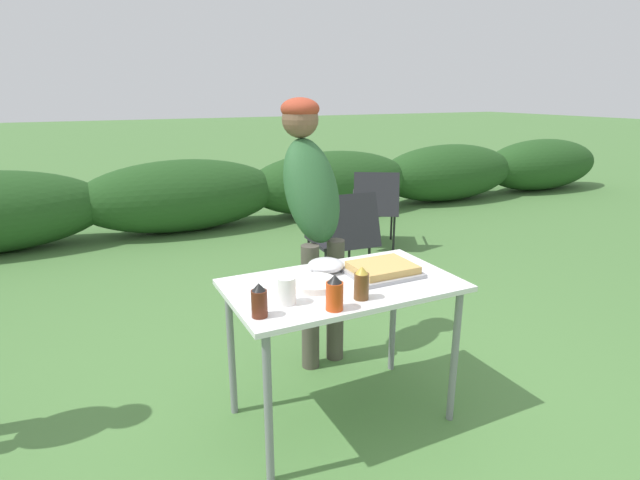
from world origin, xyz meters
The scene contains 13 objects.
ground_plane centered at (0.00, 0.00, 0.00)m, with size 60.00×60.00×0.00m, color #4C7A3D.
shrub_hedge centered at (0.00, 4.01, 0.43)m, with size 14.40×0.90×0.85m.
folding_table centered at (0.00, 0.00, 0.66)m, with size 1.10×0.64×0.74m.
food_tray centered at (0.23, 0.01, 0.77)m, with size 0.34×0.29×0.06m.
plate_stack centered at (-0.15, 0.01, 0.76)m, with size 0.24×0.24×0.03m, color white.
mixing_bowl centered at (0.00, 0.18, 0.77)m, with size 0.19×0.19×0.06m, color silver.
paper_cup_stack centered at (-0.33, -0.11, 0.80)m, with size 0.08×0.08×0.12m, color white.
bbq_sauce_bottle centered at (-0.48, -0.18, 0.81)m, with size 0.07×0.07×0.15m.
hot_sauce_bottle centered at (-0.18, -0.25, 0.81)m, with size 0.07×0.07×0.16m.
beer_bottle centered at (-0.02, -0.20, 0.81)m, with size 0.07×0.07×0.15m.
standing_person_in_olive_jacket centered at (0.14, 0.64, 1.01)m, with size 0.40×0.50×1.59m.
camp_chair_green_behind_table centered at (1.71, 2.42, 0.47)m, with size 0.69×0.74×0.83m.
camp_chair_near_hedge centered at (0.87, 1.58, 0.47)m, with size 0.51×0.62×0.83m.
Camera 1 is at (-1.07, -1.96, 1.62)m, focal length 28.00 mm.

